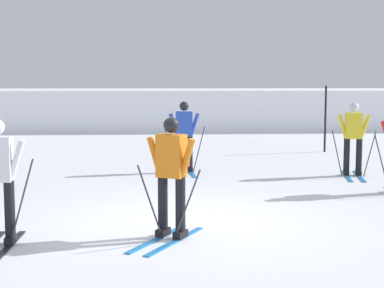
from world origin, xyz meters
TOP-DOWN VIEW (x-y plane):
  - ground_plane at (0.00, 0.00)m, footprint 120.00×120.00m
  - far_snow_ridge at (0.00, 19.69)m, footprint 80.00×8.05m
  - skier_orange at (-0.28, -0.90)m, footprint 1.10×1.58m
  - skier_blue at (0.14, 5.08)m, footprint 1.00×1.63m
  - skier_yellow at (4.04, 4.32)m, footprint 0.99×1.64m
  - trail_marker_pole at (4.68, 8.90)m, footprint 0.06×0.06m

SIDE VIEW (x-z plane):
  - ground_plane at x=0.00m, z-range 0.00..0.00m
  - far_snow_ridge at x=0.00m, z-range 0.00..1.78m
  - skier_yellow at x=4.04m, z-range 0.06..1.77m
  - skier_blue at x=0.14m, z-range 0.06..1.77m
  - skier_orange at x=-0.28m, z-range 0.10..1.81m
  - trail_marker_pole at x=4.68m, z-range 0.00..2.05m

